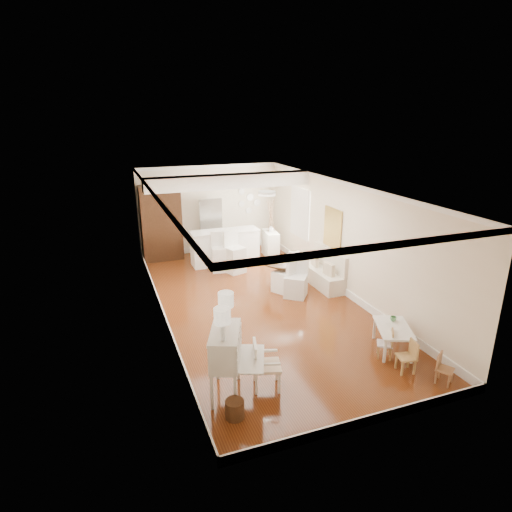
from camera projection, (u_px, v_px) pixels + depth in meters
room at (255, 220)px, 9.90m from camera, size 9.00×9.04×2.82m
secretary_bureau at (226, 363)px, 6.79m from camera, size 1.17×1.18×1.14m
gustavian_armchair at (267, 365)px, 7.00m from camera, size 0.60×0.60×0.84m
wicker_basket at (235, 409)px, 6.37m from camera, size 0.34×0.34×0.29m
kids_table at (393, 339)px, 8.17m from camera, size 0.93×1.14×0.49m
kids_chair_a at (406, 357)px, 7.46m from camera, size 0.34×0.34×0.60m
kids_chair_b at (385, 343)px, 7.92m from camera, size 0.38×0.38×0.57m
kids_chair_c at (445, 369)px, 7.15m from camera, size 0.36×0.36×0.54m
banquette at (323, 268)px, 11.17m from camera, size 0.52×1.60×0.98m
dining_table at (282, 274)px, 11.17m from camera, size 1.19×1.19×0.70m
slip_chair_near at (296, 276)px, 10.50m from camera, size 0.73×0.73×1.07m
slip_chair_far at (285, 272)px, 10.79m from camera, size 0.71×0.72×1.07m
breakfast_counter at (225, 247)px, 12.85m from camera, size 2.05×0.65×1.03m
bar_stool_left at (220, 252)px, 12.21m from camera, size 0.52×0.52×1.14m
bar_stool_right at (235, 253)px, 12.09m from camera, size 0.60×0.60×1.19m
pantry_cabinet at (161, 223)px, 13.05m from camera, size 1.20×0.60×2.30m
fridge at (221, 226)px, 13.73m from camera, size 0.75×0.65×1.80m
sideboard at (271, 244)px, 13.53m from camera, size 0.48×0.89×0.81m
pencil_cup at (393, 319)px, 8.31m from camera, size 0.13×0.13×0.09m
branch_vase at (271, 228)px, 13.42m from camera, size 0.21×0.21×0.18m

